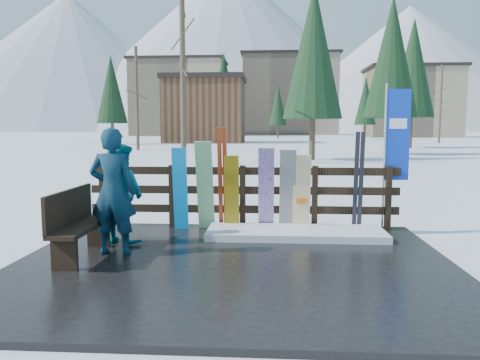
# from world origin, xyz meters

# --- Properties ---
(ground) EXTENTS (700.00, 700.00, 0.00)m
(ground) POSITION_xyz_m (0.00, 0.00, 0.00)
(ground) COLOR white
(ground) RESTS_ON ground
(deck) EXTENTS (6.00, 5.00, 0.08)m
(deck) POSITION_xyz_m (0.00, 0.00, 0.04)
(deck) COLOR black
(deck) RESTS_ON ground
(fence) EXTENTS (5.60, 0.10, 1.15)m
(fence) POSITION_xyz_m (0.00, 2.20, 0.74)
(fence) COLOR black
(fence) RESTS_ON deck
(snow_patch) EXTENTS (2.98, 1.00, 0.12)m
(snow_patch) POSITION_xyz_m (0.93, 1.60, 0.14)
(snow_patch) COLOR white
(snow_patch) RESTS_ON deck
(bench) EXTENTS (0.41, 1.50, 0.97)m
(bench) POSITION_xyz_m (-2.20, 0.09, 0.60)
(bench) COLOR black
(bench) RESTS_ON deck
(snowboard_0) EXTENTS (0.26, 0.21, 1.48)m
(snowboard_0) POSITION_xyz_m (-1.10, 1.98, 0.82)
(snowboard_0) COLOR #0498F9
(snowboard_0) RESTS_ON deck
(snowboard_1) EXTENTS (0.29, 0.48, 1.60)m
(snowboard_1) POSITION_xyz_m (-0.66, 1.98, 0.88)
(snowboard_1) COLOR white
(snowboard_1) RESTS_ON deck
(snowboard_2) EXTENTS (0.26, 0.20, 1.35)m
(snowboard_2) POSITION_xyz_m (-0.18, 1.98, 0.75)
(snowboard_2) COLOR #F8B602
(snowboard_2) RESTS_ON deck
(snowboard_3) EXTENTS (0.28, 0.41, 1.49)m
(snowboard_3) POSITION_xyz_m (0.43, 1.98, 0.82)
(snowboard_3) COLOR silver
(snowboard_3) RESTS_ON deck
(snowboard_4) EXTENTS (0.28, 0.30, 1.45)m
(snowboard_4) POSITION_xyz_m (0.80, 1.98, 0.81)
(snowboard_4) COLOR black
(snowboard_4) RESTS_ON deck
(snowboard_5) EXTENTS (0.30, 0.21, 1.36)m
(snowboard_5) POSITION_xyz_m (1.05, 1.98, 0.76)
(snowboard_5) COLOR white
(snowboard_5) RESTS_ON deck
(ski_pair_a) EXTENTS (0.16, 0.35, 1.84)m
(ski_pair_a) POSITION_xyz_m (-0.35, 2.05, 1.00)
(ski_pair_a) COLOR #A43314
(ski_pair_a) RESTS_ON deck
(ski_pair_b) EXTENTS (0.17, 0.19, 1.76)m
(ski_pair_b) POSITION_xyz_m (2.04, 2.05, 0.96)
(ski_pair_b) COLOR black
(ski_pair_b) RESTS_ON deck
(rental_flag) EXTENTS (0.45, 0.04, 2.60)m
(rental_flag) POSITION_xyz_m (2.69, 2.25, 1.69)
(rental_flag) COLOR silver
(rental_flag) RESTS_ON deck
(person_front) EXTENTS (0.68, 0.45, 1.84)m
(person_front) POSITION_xyz_m (-1.76, 0.31, 1.00)
(person_front) COLOR #0F3E4C
(person_front) RESTS_ON deck
(person_back) EXTENTS (0.97, 0.92, 1.58)m
(person_back) POSITION_xyz_m (-1.86, 1.03, 0.87)
(person_back) COLOR #05616E
(person_back) RESTS_ON deck
(resort_buildings) EXTENTS (73.00, 87.60, 22.60)m
(resort_buildings) POSITION_xyz_m (1.03, 115.41, 9.81)
(resort_buildings) COLOR tan
(resort_buildings) RESTS_ON ground
(trees) EXTENTS (41.91, 68.88, 12.25)m
(trees) POSITION_xyz_m (3.10, 49.77, 5.34)
(trees) COLOR #382B1E
(trees) RESTS_ON ground
(mountains) EXTENTS (520.00, 260.00, 120.00)m
(mountains) POSITION_xyz_m (-10.50, 328.41, 50.20)
(mountains) COLOR white
(mountains) RESTS_ON ground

